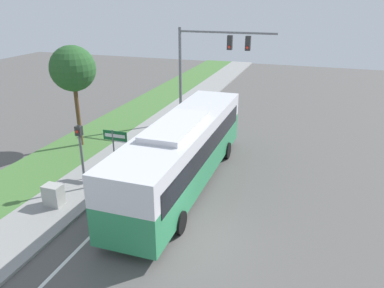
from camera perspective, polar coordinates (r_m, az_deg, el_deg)
The scene contains 9 objects.
ground_plane at distance 14.67m, azimuth -0.30°, elevation -13.94°, with size 80.00×80.00×0.00m, color #565451.
sidewalk at distance 17.35m, azimuth -20.31°, elevation -9.10°, with size 2.80×80.00×0.12m.
lane_divider_near at distance 16.00m, azimuth -12.82°, elevation -11.18°, with size 0.14×30.00×0.01m.
bus at distance 17.49m, azimuth -1.30°, elevation -0.69°, with size 2.69×12.22×3.42m.
signal_gantry at distance 25.21m, azimuth 2.37°, elevation 12.98°, with size 6.44×0.41×6.65m.
pedestrian_signal at distance 17.59m, azimuth -16.59°, elevation -0.55°, with size 0.28×0.34×3.19m.
street_sign at distance 18.88m, azimuth -11.71°, elevation 0.13°, with size 1.30×0.08×2.45m.
utility_cabinet at distance 17.24m, azimuth -20.35°, elevation -7.29°, with size 0.78×0.58×0.93m.
roadside_tree at distance 22.57m, azimuth -17.70°, elevation 10.83°, with size 2.59×2.59×5.92m.
Camera 1 is at (3.90, -11.28, 8.53)m, focal length 35.00 mm.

